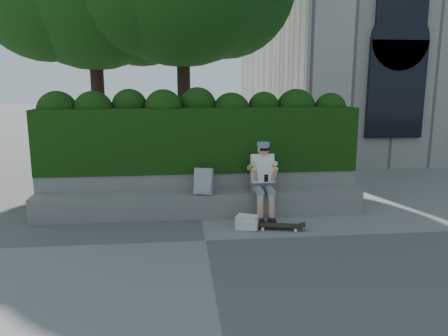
{
  "coord_description": "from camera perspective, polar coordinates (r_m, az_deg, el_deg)",
  "views": [
    {
      "loc": [
        -0.39,
        -6.46,
        2.48
      ],
      "look_at": [
        0.4,
        1.0,
        0.95
      ],
      "focal_mm": 35.0,
      "sensor_mm": 36.0,
      "label": 1
    }
  ],
  "objects": [
    {
      "name": "backpack_plaid",
      "position": [
        7.83,
        -2.68,
        -1.73
      ],
      "size": [
        0.35,
        0.25,
        0.47
      ],
      "primitive_type": "cube",
      "rotation": [
        0.0,
        0.0,
        -0.26
      ],
      "color": "silver",
      "rests_on": "bench_ledge"
    },
    {
      "name": "skateboard",
      "position": [
        7.44,
        7.21,
        -7.47
      ],
      "size": [
        0.8,
        0.37,
        0.08
      ],
      "rotation": [
        0.0,
        0.0,
        -0.23
      ],
      "color": "black",
      "rests_on": "ground"
    },
    {
      "name": "bench_ledge",
      "position": [
        8.04,
        -3.03,
        -4.77
      ],
      "size": [
        6.0,
        0.45,
        0.45
      ],
      "primitive_type": "cube",
      "color": "gray",
      "rests_on": "ground"
    },
    {
      "name": "ground",
      "position": [
        6.93,
        -2.45,
        -9.45
      ],
      "size": [
        80.0,
        80.0,
        0.0
      ],
      "primitive_type": "plane",
      "color": "slate",
      "rests_on": "ground"
    },
    {
      "name": "planter_wall",
      "position": [
        8.46,
        -3.22,
        -2.9
      ],
      "size": [
        6.0,
        0.5,
        0.75
      ],
      "primitive_type": "cube",
      "color": "gray",
      "rests_on": "ground"
    },
    {
      "name": "backpack_ground",
      "position": [
        7.43,
        3.02,
        -7.07
      ],
      "size": [
        0.42,
        0.37,
        0.22
      ],
      "primitive_type": "cube",
      "rotation": [
        0.0,
        0.0,
        -0.45
      ],
      "color": "white",
      "rests_on": "ground"
    },
    {
      "name": "person",
      "position": [
        7.87,
        5.1,
        -1.2
      ],
      "size": [
        0.4,
        0.76,
        1.38
      ],
      "color": "gray",
      "rests_on": "ground"
    },
    {
      "name": "hedge",
      "position": [
        8.49,
        -3.37,
        3.86
      ],
      "size": [
        6.0,
        1.0,
        1.2
      ],
      "primitive_type": "cube",
      "color": "black",
      "rests_on": "planter_wall"
    }
  ]
}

